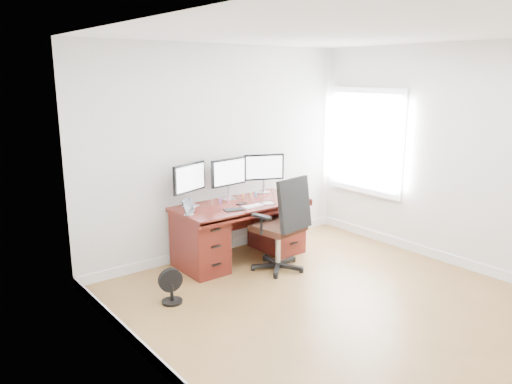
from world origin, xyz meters
TOP-DOWN VIEW (x-y plane):
  - ground at (0.00, 0.00)m, footprint 4.50×4.50m
  - back_wall at (0.00, 2.25)m, footprint 4.00×0.10m
  - right_wall at (2.00, 0.11)m, footprint 0.10×4.50m
  - desk at (0.00, 1.83)m, footprint 1.70×0.80m
  - office_chair at (0.17, 1.22)m, footprint 0.71×0.71m
  - floor_fan at (-1.32, 1.24)m, footprint 0.26×0.22m
  - monitor_left at (-0.58, 2.07)m, footprint 0.53×0.21m
  - monitor_center at (0.00, 2.07)m, footprint 0.55×0.16m
  - monitor_right at (0.58, 2.07)m, footprint 0.52×0.26m
  - tablet_left at (-0.79, 1.75)m, footprint 0.23×0.20m
  - tablet_right at (0.80, 1.75)m, footprint 0.24×0.19m
  - keyboard at (0.01, 1.58)m, footprint 0.28×0.13m
  - trackpad at (0.25, 1.58)m, footprint 0.15×0.15m
  - drawing_tablet at (-0.26, 1.60)m, footprint 0.26×0.20m
  - phone at (-0.02, 1.76)m, footprint 0.15×0.10m
  - figurine_brown at (-0.34, 1.95)m, footprint 0.03×0.03m
  - figurine_purple at (-0.22, 1.95)m, footprint 0.03×0.03m
  - figurine_pink at (-0.10, 1.95)m, footprint 0.03×0.03m
  - figurine_orange at (0.14, 1.95)m, footprint 0.03×0.03m
  - figurine_yellow at (0.27, 1.95)m, footprint 0.03×0.03m
  - figurine_blue at (0.35, 1.95)m, footprint 0.03×0.03m

SIDE VIEW (x-z plane):
  - ground at x=0.00m, z-range 0.00..0.00m
  - floor_fan at x=-1.32m, z-range -0.01..0.37m
  - office_chair at x=0.17m, z-range -0.20..0.97m
  - desk at x=0.00m, z-range 0.03..0.78m
  - trackpad at x=0.25m, z-range 0.75..0.76m
  - drawing_tablet at x=-0.26m, z-range 0.75..0.76m
  - phone at x=-0.02m, z-range 0.75..0.76m
  - keyboard at x=0.01m, z-range 0.75..0.76m
  - figurine_brown at x=-0.34m, z-range 0.75..0.83m
  - figurine_purple at x=-0.22m, z-range 0.75..0.83m
  - figurine_pink at x=-0.10m, z-range 0.75..0.83m
  - figurine_orange at x=0.14m, z-range 0.75..0.83m
  - figurine_yellow at x=0.27m, z-range 0.75..0.83m
  - figurine_blue at x=0.35m, z-range 0.75..0.83m
  - tablet_left at x=-0.79m, z-range 0.74..0.93m
  - tablet_right at x=0.80m, z-range 0.74..0.93m
  - monitor_left at x=-0.58m, z-range 0.82..1.35m
  - monitor_center at x=0.00m, z-range 0.82..1.35m
  - monitor_right at x=0.58m, z-range 0.82..1.35m
  - back_wall at x=0.00m, z-range 0.00..2.70m
  - right_wall at x=2.00m, z-range 0.00..2.70m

